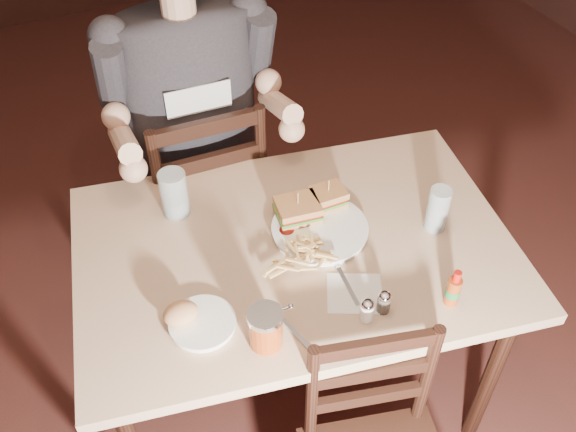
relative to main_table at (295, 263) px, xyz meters
name	(u,v)px	position (x,y,z in m)	size (l,w,h in m)	color
room_shell	(278,96)	(-0.10, -0.13, 0.70)	(7.00, 7.00, 7.00)	#321613
main_table	(295,263)	(0.00, 0.00, 0.00)	(1.42, 1.07, 0.77)	tan
chair_far	(201,193)	(-0.09, 0.65, -0.21)	(0.45, 0.49, 0.97)	black
diner	(191,80)	(-0.09, 0.60, 0.33)	(0.60, 0.47, 1.05)	#2E2B30
dinner_plate	(320,230)	(0.09, 0.02, 0.08)	(0.28, 0.28, 0.02)	white
sandwich_left	(298,205)	(0.05, 0.09, 0.14)	(0.13, 0.11, 0.11)	tan
sandwich_right	(328,194)	(0.16, 0.10, 0.14)	(0.10, 0.09, 0.09)	tan
fries_pile	(295,255)	(-0.03, -0.06, 0.11)	(0.24, 0.17, 0.04)	#F3C375
ketchup_dollop	(287,230)	(0.00, 0.05, 0.10)	(0.05, 0.05, 0.01)	maroon
glass_left	(174,194)	(-0.27, 0.29, 0.15)	(0.08, 0.08, 0.15)	silver
glass_right	(438,209)	(0.42, -0.11, 0.15)	(0.07, 0.07, 0.15)	silver
hot_sauce	(454,287)	(0.29, -0.37, 0.14)	(0.04, 0.04, 0.12)	#933710
salt_shaker	(367,311)	(0.06, -0.32, 0.11)	(0.04, 0.04, 0.07)	white
pepper_shaker	(384,302)	(0.11, -0.31, 0.11)	(0.04, 0.04, 0.07)	#38332D
syrup_dispenser	(265,328)	(-0.21, -0.27, 0.13)	(0.09, 0.09, 0.12)	#933710
napkin	(355,293)	(0.07, -0.23, 0.08)	(0.15, 0.14, 0.00)	white
knife	(300,338)	(-0.13, -0.30, 0.08)	(0.01, 0.19, 0.00)	silver
fork	(346,284)	(0.07, -0.19, 0.08)	(0.01, 0.16, 0.01)	silver
side_plate	(203,324)	(-0.34, -0.16, 0.08)	(0.17, 0.17, 0.01)	white
bread_roll	(181,313)	(-0.39, -0.12, 0.12)	(0.09, 0.08, 0.06)	tan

